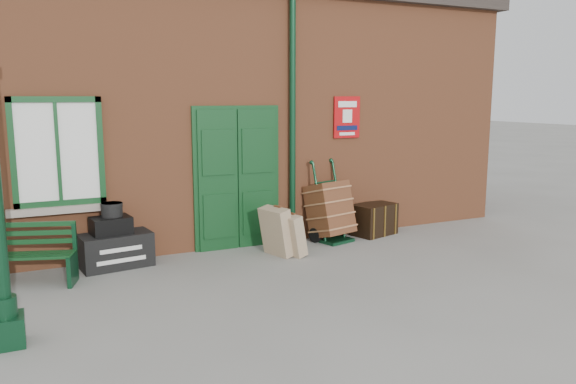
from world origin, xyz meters
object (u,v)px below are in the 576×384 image
bench (21,253)px  dark_trunk (374,219)px  houdini_trunk (116,250)px  porter_trolley (330,210)px

bench → dark_trunk: bearing=21.1°
houdini_trunk → porter_trolley: (3.49, 0.01, 0.27)m
porter_trolley → houdini_trunk: bearing=164.9°
bench → houdini_trunk: 1.25m
bench → houdini_trunk: size_ratio=1.43×
porter_trolley → dark_trunk: porter_trolley is taller
houdini_trunk → porter_trolley: bearing=-7.5°
houdini_trunk → porter_trolley: 3.50m
porter_trolley → dark_trunk: size_ratio=1.76×
porter_trolley → dark_trunk: bearing=-13.7°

